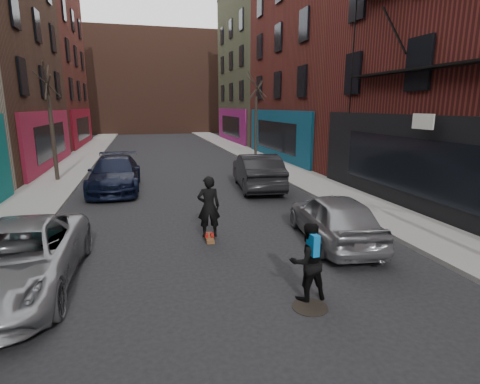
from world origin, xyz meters
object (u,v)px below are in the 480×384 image
parked_right_far (334,218)px  tree_left_far (50,115)px  parked_left_far (16,259)px  pedestrian (308,261)px  skateboard (209,238)px  skateboarder (209,207)px  manhole (310,307)px  parked_right_end (257,171)px  tree_right_far (256,110)px  parked_left_end (115,174)px

parked_right_far → tree_left_far: bearing=-43.0°
parked_left_far → pedestrian: 6.01m
skateboard → skateboarder: skateboarder is taller
skateboarder → pedestrian: (1.30, -3.86, -0.19)m
parked_right_far → manhole: (-2.17, -3.14, -0.71)m
parked_right_end → manhole: (-2.17, -10.44, -0.82)m
tree_left_far → tree_right_far: tree_right_far is taller
parked_right_far → manhole: 3.88m
tree_left_far → parked_right_far: (9.40, -11.36, -2.66)m
parked_right_end → pedestrian: (-2.09, -10.09, -0.02)m
skateboarder → tree_left_far: bearing=-55.4°
pedestrian → parked_left_end: bearing=-72.0°
tree_right_far → skateboard: size_ratio=8.50×
skateboarder → pedestrian: 4.08m
manhole → tree_left_far: bearing=116.5°
parked_left_far → parked_right_end: size_ratio=1.01×
tree_right_far → tree_left_far: bearing=-154.2°
skateboarder → manhole: skateboarder is taller
tree_right_far → skateboarder: (-6.39, -16.31, -2.54)m
tree_right_far → skateboarder: bearing=-111.4°
pedestrian → manhole: pedestrian is taller
tree_right_far → parked_left_far: bearing=-120.6°
parked_left_end → pedestrian: 12.21m
parked_left_end → skateboard: 8.17m
parked_left_far → parked_left_end: parked_left_end is taller
tree_left_far → manhole: bearing=-63.5°
skateboard → skateboarder: (0.00, 0.00, 0.94)m
parked_right_far → skateboard: bearing=-9.9°
tree_left_far → parked_left_end: (3.00, -2.75, -2.61)m
parked_left_far → parked_right_far: bearing=8.2°
parked_right_far → parked_left_far: bearing=14.3°
parked_right_end → tree_left_far: bearing=-16.7°
tree_right_far → parked_left_end: tree_right_far is taller
parked_left_end → tree_right_far: bearing=44.2°
tree_right_far → parked_left_far: size_ratio=1.35×
parked_right_end → skateboarder: skateboarder is taller
tree_right_far → pedestrian: tree_right_far is taller
parked_right_far → skateboarder: 3.56m
tree_left_far → parked_left_end: bearing=-42.5°
parked_right_end → parked_left_far: bearing=53.2°
skateboard → pedestrian: size_ratio=0.50×
pedestrian → manhole: 0.87m
manhole → parked_right_end: bearing=78.3°
tree_left_far → pedestrian: 16.15m
tree_left_far → skateboarder: 12.17m
skateboard → tree_left_far: bearing=124.6°
tree_left_far → tree_right_far: (12.40, 6.00, 0.15)m
tree_right_far → parked_right_far: size_ratio=1.62×
skateboard → pedestrian: 4.14m
parked_right_far → skateboard: parked_right_far is taller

